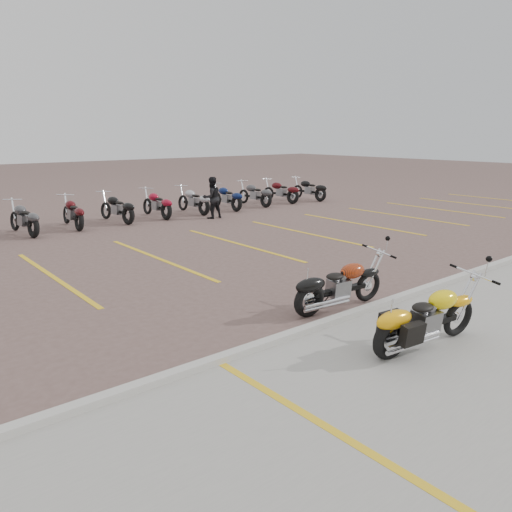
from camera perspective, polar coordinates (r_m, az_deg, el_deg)
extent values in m
plane|color=brown|center=(10.08, -0.09, -4.65)|extent=(100.00, 100.00, 0.00)
cube|color=#9E9B93|center=(7.43, 23.02, -12.84)|extent=(60.00, 5.00, 0.01)
cube|color=#ADAAA3|center=(8.69, 8.33, -7.48)|extent=(60.00, 0.18, 0.12)
cube|color=gold|center=(5.71, 11.32, -20.43)|extent=(0.12, 5.00, 0.00)
torus|color=black|center=(8.68, 21.87, -6.62)|extent=(0.64, 0.18, 0.64)
torus|color=black|center=(7.57, 14.98, -9.10)|extent=(0.69, 0.25, 0.67)
cube|color=black|center=(8.09, 18.70, -7.40)|extent=(1.28, 0.27, 0.10)
cube|color=slate|center=(8.03, 18.51, -7.09)|extent=(0.44, 0.34, 0.33)
ellipsoid|color=yellow|center=(8.18, 20.11, -4.66)|extent=(0.60, 0.38, 0.29)
ellipsoid|color=black|center=(7.85, 18.06, -5.56)|extent=(0.41, 0.30, 0.12)
torus|color=black|center=(9.91, 12.52, -3.49)|extent=(0.62, 0.17, 0.61)
torus|color=black|center=(8.96, 5.97, -5.10)|extent=(0.66, 0.23, 0.65)
cube|color=black|center=(9.41, 9.42, -3.93)|extent=(1.23, 0.24, 0.09)
cube|color=slate|center=(9.36, 9.22, -3.65)|extent=(0.42, 0.32, 0.32)
ellipsoid|color=black|center=(9.48, 10.67, -1.70)|extent=(0.57, 0.36, 0.28)
ellipsoid|color=black|center=(9.21, 8.72, -2.34)|extent=(0.39, 0.28, 0.11)
imported|color=black|center=(19.22, -5.07, 6.65)|extent=(0.80, 0.64, 1.58)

